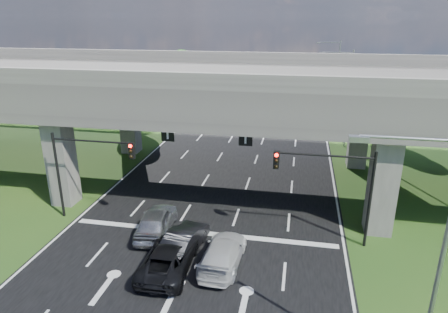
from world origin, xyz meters
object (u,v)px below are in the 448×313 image
(signal_right, at_px, (333,179))
(car_dark, at_px, (184,240))
(signal_left, at_px, (86,162))
(car_silver, at_px, (156,221))
(streetlight_beyond, at_px, (335,71))
(car_trailing, at_px, (169,257))
(car_white, at_px, (223,253))
(streetlight_far, at_px, (345,91))
(streetlight_near, at_px, (429,254))

(signal_right, distance_m, car_dark, 9.39)
(car_dark, bearing_deg, signal_left, -13.64)
(signal_left, height_order, car_silver, signal_left)
(streetlight_beyond, xyz_separation_m, car_dark, (-10.60, -38.77, -5.07))
(signal_right, xyz_separation_m, car_trailing, (-8.65, -4.53, -3.42))
(signal_right, bearing_deg, signal_left, 180.00)
(car_dark, bearing_deg, car_white, 168.57)
(car_silver, bearing_deg, streetlight_far, -127.21)
(streetlight_beyond, distance_m, car_white, 40.72)
(signal_left, bearing_deg, car_trailing, -32.91)
(signal_left, relative_size, streetlight_near, 0.60)
(streetlight_near, bearing_deg, car_white, 141.67)
(car_silver, bearing_deg, car_dark, 137.30)
(streetlight_beyond, height_order, car_silver, streetlight_beyond)
(signal_right, relative_size, signal_left, 1.00)
(car_dark, bearing_deg, car_silver, -30.44)
(streetlight_near, height_order, car_trailing, streetlight_near)
(streetlight_beyond, xyz_separation_m, car_white, (-8.12, -39.58, -5.09))
(car_dark, distance_m, car_trailing, 1.85)
(car_trailing, bearing_deg, signal_left, -34.99)
(streetlight_beyond, relative_size, car_silver, 2.04)
(car_white, bearing_deg, car_silver, -25.92)
(car_dark, xyz_separation_m, car_white, (2.47, -0.81, -0.03))
(streetlight_far, distance_m, car_trailing, 27.38)
(signal_right, relative_size, car_trailing, 1.13)
(streetlight_near, xyz_separation_m, car_trailing, (-10.92, 5.41, -5.08))
(streetlight_near, relative_size, car_dark, 2.19)
(signal_left, bearing_deg, car_white, -19.76)
(car_white, bearing_deg, signal_right, -146.70)
(car_trailing, bearing_deg, signal_right, -154.46)
(streetlight_beyond, relative_size, car_white, 2.00)
(car_silver, height_order, car_trailing, car_silver)
(signal_left, relative_size, car_dark, 1.31)
(car_white, distance_m, car_trailing, 2.98)
(signal_left, height_order, streetlight_beyond, streetlight_beyond)
(car_silver, xyz_separation_m, car_trailing, (2.01, -3.59, -0.09))
(streetlight_far, distance_m, car_dark, 25.62)
(streetlight_near, xyz_separation_m, car_silver, (-12.93, 9.00, -4.98))
(car_silver, bearing_deg, car_trailing, 113.68)
(signal_right, xyz_separation_m, car_dark, (-8.32, -2.71, -3.40))
(signal_right, xyz_separation_m, signal_left, (-15.65, 0.00, 0.00))
(signal_left, xyz_separation_m, car_white, (9.80, -3.52, -3.43))
(signal_left, distance_m, car_trailing, 9.01)
(signal_left, height_order, streetlight_far, streetlight_far)
(signal_left, xyz_separation_m, car_trailing, (7.00, -4.53, -3.42))
(streetlight_near, relative_size, car_silver, 2.04)
(car_silver, distance_m, car_dark, 2.93)
(streetlight_near, xyz_separation_m, car_dark, (-10.60, 7.23, -5.07))
(signal_right, xyz_separation_m, car_silver, (-10.66, -0.94, -3.32))
(streetlight_far, bearing_deg, car_dark, -114.95)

